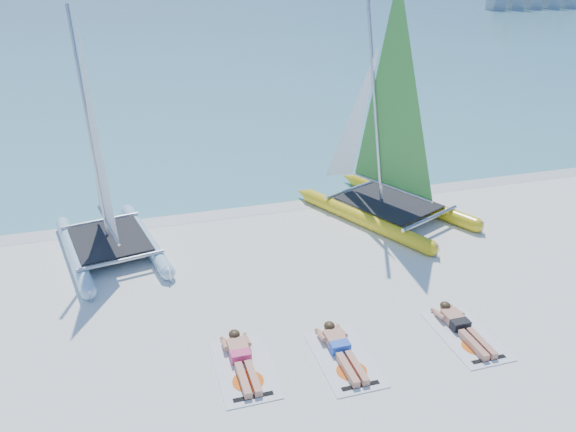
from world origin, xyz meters
name	(u,v)px	position (x,y,z in m)	size (l,w,h in m)	color
ground	(321,303)	(0.00, 0.00, 0.00)	(140.00, 140.00, 0.00)	silver
sea	(144,19)	(0.00, 63.00, 0.01)	(140.00, 115.00, 0.01)	#72BBBE
wet_sand_strip	(260,205)	(0.00, 5.50, 0.00)	(140.00, 1.40, 0.01)	silver
catamaran_blue	(101,185)	(-4.34, 3.78, 1.80)	(2.93, 4.75, 6.04)	#AED5E5
catamaran_yellow	(379,139)	(3.14, 4.16, 2.17)	(4.27, 5.60, 6.89)	gold
towel_a	(244,369)	(-2.07, -1.63, 0.01)	(1.00, 1.85, 0.02)	silver
sunbather_a	(241,358)	(-2.07, -1.44, 0.12)	(0.37, 1.73, 0.26)	tan
towel_b	(344,359)	(-0.22, -1.90, 0.01)	(1.00, 1.85, 0.02)	silver
sunbather_b	(341,348)	(-0.22, -1.71, 0.12)	(0.37, 1.73, 0.26)	tan
towel_c	(466,336)	(2.34, -1.93, 0.01)	(1.00, 1.85, 0.02)	silver
sunbather_c	(461,326)	(2.34, -1.74, 0.12)	(0.37, 1.73, 0.26)	tan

